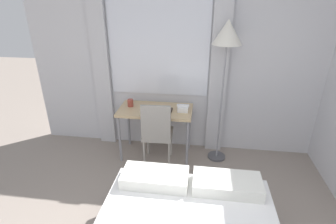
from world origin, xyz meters
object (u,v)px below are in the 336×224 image
object	(u,v)px
telephone	(183,108)
book	(161,109)
desk	(155,114)
desk_chair	(157,131)
standing_lamp	(227,41)
mug	(130,103)

from	to	relation	value
telephone	book	distance (m)	0.30
desk	book	world-z (taller)	book
desk_chair	standing_lamp	world-z (taller)	standing_lamp
telephone	standing_lamp	bearing A→B (deg)	6.04
desk	book	bearing A→B (deg)	-20.45
mug	standing_lamp	bearing A→B (deg)	-0.38
desk	mug	bearing A→B (deg)	172.78
standing_lamp	book	bearing A→B (deg)	-174.87
telephone	mug	xyz separation A→B (m)	(-0.75, 0.06, 0.01)
desk_chair	book	bearing A→B (deg)	79.60
standing_lamp	mug	distance (m)	1.54
standing_lamp	desk	bearing A→B (deg)	-177.55
desk_chair	standing_lamp	size ratio (longest dim) A/B	0.49
desk	standing_lamp	distance (m)	1.35
desk	standing_lamp	size ratio (longest dim) A/B	0.53
telephone	book	world-z (taller)	telephone
desk_chair	standing_lamp	bearing A→B (deg)	15.91
desk	desk_chair	xyz separation A→B (m)	(0.06, -0.24, -0.14)
telephone	book	xyz separation A→B (m)	(-0.29, -0.02, -0.03)
book	mug	world-z (taller)	mug
desk	standing_lamp	world-z (taller)	standing_lamp
desk	book	xyz separation A→B (m)	(0.09, -0.03, 0.09)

